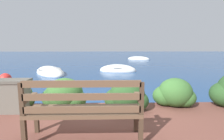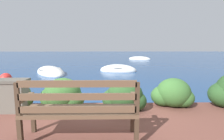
{
  "view_description": "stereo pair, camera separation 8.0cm",
  "coord_description": "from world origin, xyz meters",
  "px_view_note": "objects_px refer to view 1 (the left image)",
  "views": [
    {
      "loc": [
        0.16,
        -4.05,
        1.6
      ],
      "look_at": [
        0.37,
        4.49,
        0.38
      ],
      "focal_mm": 28.0,
      "sensor_mm": 36.0,
      "label": 1
    },
    {
      "loc": [
        0.24,
        -4.06,
        1.6
      ],
      "look_at": [
        0.37,
        4.49,
        0.38
      ],
      "focal_mm": 28.0,
      "sensor_mm": 36.0,
      "label": 2
    }
  ],
  "objects_px": {
    "rowboat_mid": "(118,70)",
    "rowboat_far": "(138,59)",
    "rowboat_nearest": "(50,73)",
    "mooring_buoy": "(5,79)",
    "park_bench": "(84,108)"
  },
  "relations": [
    {
      "from": "rowboat_mid",
      "to": "rowboat_far",
      "type": "height_order",
      "value": "rowboat_mid"
    },
    {
      "from": "rowboat_nearest",
      "to": "mooring_buoy",
      "type": "bearing_deg",
      "value": -74.1
    },
    {
      "from": "rowboat_nearest",
      "to": "mooring_buoy",
      "type": "xyz_separation_m",
      "value": [
        -1.41,
        -1.85,
        0.02
      ]
    },
    {
      "from": "park_bench",
      "to": "rowboat_mid",
      "type": "bearing_deg",
      "value": 84.28
    },
    {
      "from": "rowboat_far",
      "to": "rowboat_mid",
      "type": "bearing_deg",
      "value": 97.41
    },
    {
      "from": "park_bench",
      "to": "rowboat_nearest",
      "type": "xyz_separation_m",
      "value": [
        -2.9,
        7.35,
        -0.64
      ]
    },
    {
      "from": "rowboat_far",
      "to": "rowboat_nearest",
      "type": "bearing_deg",
      "value": 80.52
    },
    {
      "from": "rowboat_nearest",
      "to": "mooring_buoy",
      "type": "distance_m",
      "value": 2.32
    },
    {
      "from": "mooring_buoy",
      "to": "rowboat_far",
      "type": "bearing_deg",
      "value": 54.87
    },
    {
      "from": "park_bench",
      "to": "mooring_buoy",
      "type": "height_order",
      "value": "park_bench"
    },
    {
      "from": "park_bench",
      "to": "rowboat_nearest",
      "type": "distance_m",
      "value": 7.93
    },
    {
      "from": "park_bench",
      "to": "rowboat_far",
      "type": "distance_m",
      "value": 17.41
    },
    {
      "from": "rowboat_nearest",
      "to": "rowboat_mid",
      "type": "relative_size",
      "value": 1.28
    },
    {
      "from": "park_bench",
      "to": "rowboat_far",
      "type": "height_order",
      "value": "park_bench"
    },
    {
      "from": "park_bench",
      "to": "rowboat_far",
      "type": "relative_size",
      "value": 0.61
    }
  ]
}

